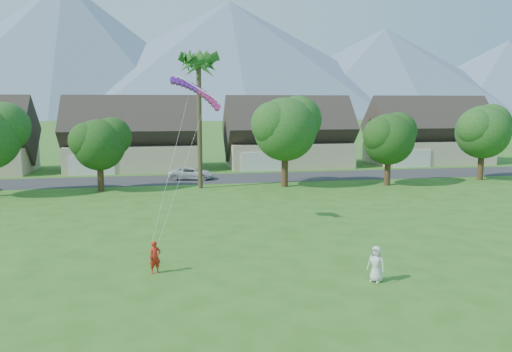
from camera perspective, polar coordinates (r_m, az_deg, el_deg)
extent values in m
plane|color=#2D6019|center=(20.22, 5.16, -14.92)|extent=(500.00, 500.00, 0.00)
cube|color=#2D2D30|center=(52.74, -4.58, -0.31)|extent=(90.00, 7.00, 0.01)
imported|color=red|center=(24.24, -11.46, -9.09)|extent=(0.66, 0.56, 1.55)
imported|color=silver|center=(23.32, 13.57, -9.74)|extent=(0.93, 0.95, 1.65)
imported|color=silver|center=(52.46, -7.40, 0.31)|extent=(4.99, 3.02, 1.29)
cone|color=slate|center=(283.64, -20.81, 13.37)|extent=(190.00, 190.00, 70.00)
cone|color=slate|center=(281.02, -3.01, 13.13)|extent=(240.00, 240.00, 62.00)
cone|color=slate|center=(305.17, 14.36, 11.38)|extent=(200.00, 200.00, 50.00)
cone|color=slate|center=(345.61, 26.71, 9.97)|extent=(180.00, 180.00, 45.00)
cube|color=beige|center=(61.37, -13.83, 2.12)|extent=(15.00, 8.00, 3.00)
cube|color=#382D28|center=(61.11, -13.94, 5.18)|extent=(15.75, 8.15, 8.15)
cube|color=silver|center=(57.84, -18.22, 1.16)|extent=(4.80, 0.12, 2.20)
cube|color=beige|center=(63.04, 3.69, 2.51)|extent=(15.00, 8.00, 3.00)
cube|color=#382D28|center=(62.79, 3.71, 5.49)|extent=(15.75, 8.15, 8.15)
cube|color=silver|center=(58.25, 0.62, 1.64)|extent=(4.80, 0.12, 2.20)
cube|color=beige|center=(70.03, 18.98, 2.66)|extent=(15.00, 8.00, 3.00)
cube|color=#382D28|center=(69.80, 19.11, 5.34)|extent=(15.75, 8.15, 8.15)
cube|color=silver|center=(64.53, 17.44, 1.91)|extent=(4.80, 0.12, 2.20)
cylinder|color=#47301C|center=(47.29, -17.32, -0.35)|extent=(0.56, 0.56, 2.18)
sphere|color=#214916|center=(46.93, -17.49, 3.42)|extent=(4.62, 4.62, 4.62)
cylinder|color=#47301C|center=(47.64, 3.30, 0.47)|extent=(0.62, 0.62, 2.82)
sphere|color=#214916|center=(47.25, 3.34, 5.34)|extent=(5.98, 5.98, 5.98)
cylinder|color=#47301C|center=(50.02, 14.79, 0.29)|extent=(0.58, 0.58, 2.30)
sphere|color=#214916|center=(49.68, 14.93, 4.07)|extent=(4.90, 4.90, 4.90)
cylinder|color=#47301C|center=(56.74, 24.28, 0.89)|extent=(0.60, 0.60, 2.56)
sphere|color=#214916|center=(56.43, 24.51, 4.59)|extent=(5.44, 5.44, 5.44)
cylinder|color=#4C3D26|center=(46.53, -6.47, 5.92)|extent=(0.44, 0.44, 12.00)
sphere|color=#286021|center=(46.68, -6.61, 13.67)|extent=(3.00, 3.00, 3.00)
cube|color=purple|center=(31.31, -8.26, 9.68)|extent=(1.81, 1.17, 0.50)
cube|color=#C42481|center=(31.42, -5.09, 9.73)|extent=(1.81, 1.17, 0.50)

